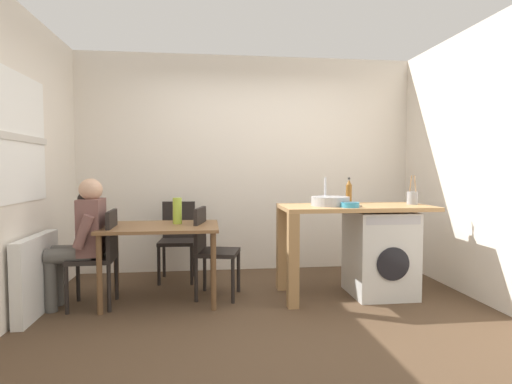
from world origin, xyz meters
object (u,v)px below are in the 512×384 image
object	(u,v)px
bottle_tall_green	(349,192)
dining_table	(161,235)
chair_person_seat	(101,252)
chair_opposite	(211,247)
washing_machine	(380,253)
seated_person	(82,235)
utensil_crock	(412,198)
vase	(177,211)
chair_spare_by_wall	(178,236)
mixing_bowl	(350,204)

from	to	relation	value
bottle_tall_green	dining_table	bearing A→B (deg)	-174.15
chair_person_seat	chair_opposite	size ratio (longest dim) A/B	1.00
chair_opposite	bottle_tall_green	world-z (taller)	bottle_tall_green
chair_person_seat	washing_machine	distance (m)	2.74
seated_person	chair_opposite	bearing A→B (deg)	-83.68
chair_opposite	utensil_crock	bearing A→B (deg)	100.47
washing_machine	vase	bearing A→B (deg)	175.21
seated_person	bottle_tall_green	bearing A→B (deg)	-85.33
dining_table	chair_opposite	size ratio (longest dim) A/B	1.22
chair_person_seat	seated_person	distance (m)	0.23
dining_table	utensil_crock	size ratio (longest dim) A/B	3.67
dining_table	chair_person_seat	size ratio (longest dim) A/B	1.22
chair_spare_by_wall	bottle_tall_green	bearing A→B (deg)	165.82
chair_opposite	vase	size ratio (longest dim) A/B	3.46
dining_table	mixing_bowl	distance (m)	1.84
mixing_bowl	dining_table	bearing A→B (deg)	171.49
chair_opposite	seated_person	size ratio (longest dim) A/B	0.75
dining_table	vase	bearing A→B (deg)	33.69
dining_table	chair_spare_by_wall	world-z (taller)	chair_spare_by_wall
dining_table	washing_machine	bearing A→B (deg)	-1.86
chair_opposite	seated_person	xyz separation A→B (m)	(-1.18, -0.17, 0.16)
chair_person_seat	utensil_crock	xyz separation A→B (m)	(3.11, 0.08, 0.48)
seated_person	chair_spare_by_wall	bearing A→B (deg)	-44.56
chair_person_seat	washing_machine	xyz separation A→B (m)	(2.74, 0.03, -0.08)
chair_spare_by_wall	mixing_bowl	world-z (taller)	mixing_bowl
chair_opposite	bottle_tall_green	bearing A→B (deg)	107.99
washing_machine	chair_person_seat	bearing A→B (deg)	-179.45
dining_table	chair_person_seat	xyz separation A→B (m)	(-0.55, -0.10, -0.14)
bottle_tall_green	vase	world-z (taller)	bottle_tall_green
bottle_tall_green	vase	size ratio (longest dim) A/B	1.06
mixing_bowl	seated_person	bearing A→B (deg)	176.20
dining_table	washing_machine	size ratio (longest dim) A/B	1.28
utensil_crock	dining_table	bearing A→B (deg)	179.58
bottle_tall_green	vase	bearing A→B (deg)	-176.82
dining_table	chair_spare_by_wall	distance (m)	0.79
bottle_tall_green	mixing_bowl	distance (m)	0.50
washing_machine	mixing_bowl	world-z (taller)	mixing_bowl
seated_person	washing_machine	world-z (taller)	seated_person
chair_opposite	mixing_bowl	bearing A→B (deg)	88.57
dining_table	mixing_bowl	bearing A→B (deg)	-8.51
utensil_crock	chair_opposite	bearing A→B (deg)	177.65
chair_opposite	vase	world-z (taller)	vase
chair_opposite	washing_machine	distance (m)	1.72
bottle_tall_green	utensil_crock	size ratio (longest dim) A/B	0.92
washing_machine	chair_spare_by_wall	bearing A→B (deg)	157.96
seated_person	utensil_crock	xyz separation A→B (m)	(3.27, 0.08, 0.32)
mixing_bowl	chair_spare_by_wall	bearing A→B (deg)	148.37
washing_machine	bottle_tall_green	bearing A→B (deg)	131.28
utensil_crock	vase	size ratio (longest dim) A/B	1.15
chair_person_seat	vase	distance (m)	0.81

